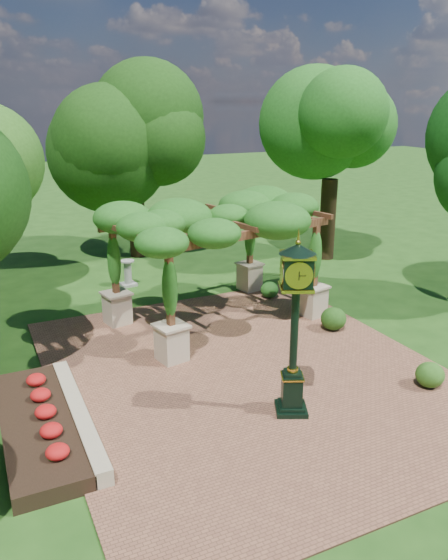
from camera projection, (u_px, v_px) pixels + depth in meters
name	position (u px, v px, depth m)	size (l,w,h in m)	color
ground	(266.00, 390.00, 13.88)	(120.00, 120.00, 0.00)	#1E4714
brick_plaza	(248.00, 372.00, 14.73)	(10.00, 12.00, 0.04)	brown
border_wall	(79.00, 415.00, 12.38)	(0.35, 5.00, 0.40)	#C6B793
flower_bed	(38.00, 426.00, 12.02)	(1.50, 5.00, 0.36)	red
pedestal_clock	(295.00, 314.00, 12.09)	(1.09, 1.09, 4.15)	black
pergola	(216.00, 222.00, 17.27)	(7.19, 5.29, 4.09)	#C6B393
sundial	(128.00, 275.00, 21.60)	(0.64, 0.64, 1.04)	#999891
shrub_front	(430.00, 375.00, 13.87)	(0.72, 0.72, 0.65)	#2B5B1A
shrub_mid	(333.00, 319.00, 17.35)	(0.81, 0.81, 0.73)	#204A14
shrub_back	(270.00, 290.00, 20.21)	(0.67, 0.67, 0.60)	#235A1A
tree_north	(133.00, 134.00, 24.23)	(4.94, 4.94, 8.14)	black
tree_east_far	(334.00, 113.00, 23.54)	(4.49, 4.49, 9.48)	#302112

